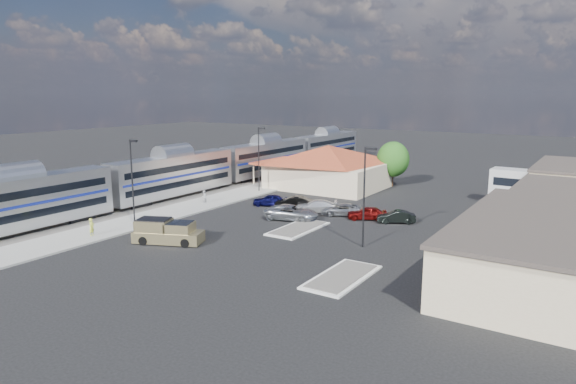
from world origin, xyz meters
The scene contains 23 objects.
ground centered at (0.00, 0.00, 0.00)m, with size 280.00×280.00×0.00m, color black.
railbed centered at (-21.00, 8.00, 0.06)m, with size 16.00×100.00×0.12m, color #4C4944.
platform centered at (-12.00, 6.00, 0.09)m, with size 5.50×92.00×0.18m, color gray.
passenger_train centered at (-18.00, 6.74, 2.87)m, with size 3.00×104.00×5.55m.
freight_cars centered at (-24.00, 7.20, 1.93)m, with size 2.80×46.00×4.00m.
station_depot centered at (-4.56, 24.00, 3.13)m, with size 18.35×12.24×6.20m.
traffic_island_south centered at (4.00, 2.00, 0.10)m, with size 3.30×7.50×0.21m.
traffic_island_north centered at (14.00, -8.00, 0.10)m, with size 3.30×7.50×0.21m.
lamp_plat_s centered at (-10.90, -6.00, 5.34)m, with size 1.08×0.25×9.00m.
lamp_plat_n centered at (-10.90, 16.00, 5.34)m, with size 1.08×0.25×9.00m.
lamp_lot centered at (12.10, 0.00, 5.34)m, with size 1.08×0.25×9.00m.
tree_depot centered at (3.00, 30.00, 4.02)m, with size 4.71×4.71×6.63m.
pickup_truck centered at (-3.51, -8.52, 1.03)m, with size 6.66×4.50×2.16m.
suv centered at (1.32, 4.95, 0.81)m, with size 2.69×5.84×1.62m, color #AFB4B8.
coach_bus centered at (24.00, 26.91, 2.46)m, with size 13.45×3.44×4.28m.
person_a centered at (-11.06, -11.11, 1.03)m, with size 0.62×0.40×1.69m, color #CAD542.
person_b centered at (-12.12, 5.91, 0.96)m, with size 0.76×0.59×1.56m, color silver.
parked_car_a centered at (-4.66, 9.53, 0.72)m, with size 1.70×4.22×1.44m, color #0E0E46.
parked_car_b centered at (-1.46, 9.83, 0.73)m, with size 1.54×4.42×1.46m, color black.
parked_car_c centered at (1.74, 9.53, 0.71)m, with size 2.00×4.92×1.43m, color silver.
parked_car_d centered at (4.94, 9.83, 0.67)m, with size 2.22×4.81×1.34m, color gray.
parked_car_e centered at (8.14, 9.53, 0.73)m, with size 1.72×4.27×1.45m, color maroon.
parked_car_f centered at (11.34, 9.83, 0.66)m, with size 1.40×4.03×1.33m, color black.
Camera 1 is at (30.24, -40.78, 13.63)m, focal length 32.00 mm.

